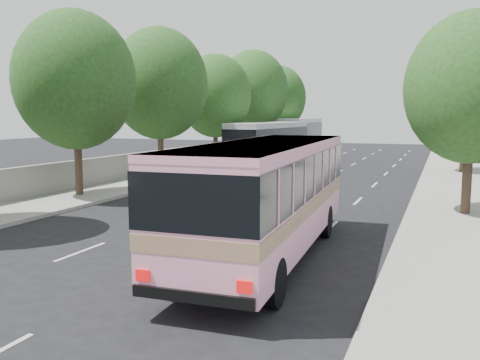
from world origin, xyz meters
The scene contains 17 objects.
ground centered at (0.00, 0.00, 0.00)m, with size 120.00×120.00×0.00m, color black.
sidewalk_left centered at (-8.50, 20.00, 0.07)m, with size 4.00×90.00×0.15m, color #9E998E.
sidewalk_right centered at (8.50, 20.00, 0.06)m, with size 4.00×90.00×0.12m, color #9E998E.
low_wall centered at (-10.30, 20.00, 0.90)m, with size 0.30×90.00×1.50m, color #9E998E.
tree_left_b centered at (-8.42, 5.94, 5.82)m, with size 5.70×5.70×8.88m.
tree_left_c centered at (-8.62, 13.94, 6.12)m, with size 6.00×6.00×9.35m.
tree_left_d centered at (-8.52, 21.94, 5.63)m, with size 5.52×5.52×8.60m.
tree_left_e centered at (-8.42, 29.94, 6.43)m, with size 6.30×6.30×9.82m.
tree_left_f centered at (-8.62, 37.94, 6.00)m, with size 5.88×5.88×9.16m.
tree_right_near centered at (8.78, 7.94, 5.20)m, with size 5.10×5.10×7.95m.
tree_right_far centered at (9.08, 23.94, 6.12)m, with size 6.00×6.00×9.35m.
pink_bus centered at (3.38, -0.60, 2.02)m, with size 3.13×10.27×3.24m.
pink_taxi centered at (-2.00, 7.50, 0.76)m, with size 1.78×4.43×1.51m, color #FF1667.
white_pickup centered at (-2.00, 13.70, 0.70)m, with size 1.95×4.80×1.39m, color white.
tour_coach_front centered at (-4.50, 22.93, 2.06)m, with size 2.92×11.52×3.42m.
tour_coach_rear centered at (-6.30, 37.94, 2.18)m, with size 3.26×12.23×3.62m.
taxi_roof_sign centered at (-2.00, 7.50, 1.60)m, with size 0.55×0.18×0.18m, color silver.
Camera 1 is at (7.82, -13.65, 3.97)m, focal length 38.00 mm.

